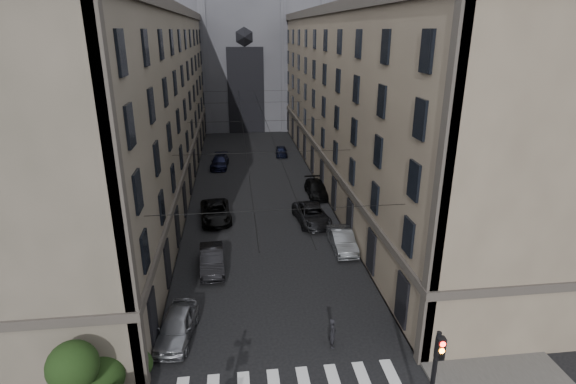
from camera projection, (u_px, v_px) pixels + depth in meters
name	position (u px, v px, depth m)	size (l,w,h in m)	color
sidewalk_left	(161.00, 188.00, 49.52)	(7.00, 80.00, 0.15)	#383533
sidewalk_right	(347.00, 181.00, 51.90)	(7.00, 80.00, 0.15)	#383533
building_left	(123.00, 104.00, 46.04)	(13.60, 60.60, 18.85)	#4A4438
building_right	(377.00, 100.00, 49.09)	(13.60, 60.60, 18.85)	brown
gothic_tower	(242.00, 23.00, 81.06)	(35.00, 23.00, 58.00)	#2D2D33
traffic_light_right	(435.00, 372.00, 18.44)	(0.34, 0.50, 5.20)	black
shrub_cluster	(99.00, 377.00, 20.20)	(3.90, 4.40, 3.90)	black
tram_wires	(255.00, 122.00, 47.93)	(14.00, 60.00, 0.43)	black
car_left_near	(177.00, 326.00, 25.33)	(1.89, 4.70, 1.60)	slate
car_left_midnear	(212.00, 260.00, 32.60)	(1.69, 4.86, 1.60)	black
car_left_midfar	(216.00, 212.00, 41.20)	(2.66, 5.77, 1.60)	black
car_left_far	(220.00, 162.00, 57.09)	(2.07, 5.09, 1.48)	black
car_right_near	(342.00, 240.00, 35.68)	(1.68, 4.82, 1.59)	slate
car_right_midnear	(312.00, 215.00, 40.62)	(2.64, 5.73, 1.59)	black
car_right_midfar	(317.00, 189.00, 47.31)	(2.11, 5.20, 1.51)	black
car_right_far	(281.00, 151.00, 62.45)	(1.54, 3.83, 1.31)	black
pedestrian	(332.00, 333.00, 24.60)	(0.65, 0.43, 1.79)	black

